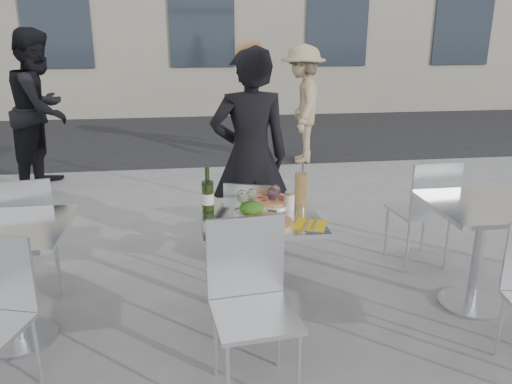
{
  "coord_description": "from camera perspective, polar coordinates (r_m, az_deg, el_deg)",
  "views": [
    {
      "loc": [
        -0.42,
        -2.85,
        1.82
      ],
      "look_at": [
        0.0,
        0.15,
        0.85
      ],
      "focal_mm": 35.0,
      "sensor_mm": 36.0,
      "label": 1
    }
  ],
  "objects": [
    {
      "name": "pedestrian_b",
      "position": [
        7.28,
        5.31,
        9.92
      ],
      "size": [
        0.8,
        1.17,
        1.67
      ],
      "primitive_type": "imported",
      "rotation": [
        0.0,
        0.0,
        4.54
      ],
      "color": "#9D8765",
      "rests_on": "ground"
    },
    {
      "name": "wineglass_red_a",
      "position": [
        3.1,
        1.87,
        -0.32
      ],
      "size": [
        0.07,
        0.07,
        0.16
      ],
      "color": "white",
      "rests_on": "main_table"
    },
    {
      "name": "main_table",
      "position": [
        3.16,
        0.38,
        -6.21
      ],
      "size": [
        0.72,
        0.72,
        0.75
      ],
      "color": "#B7BABF",
      "rests_on": "ground"
    },
    {
      "name": "wineglass_red_b",
      "position": [
        3.16,
        2.2,
        0.03
      ],
      "size": [
        0.07,
        0.07,
        0.16
      ],
      "color": "white",
      "rests_on": "main_table"
    },
    {
      "name": "napkin_right",
      "position": [
        2.93,
        6.22,
        -3.72
      ],
      "size": [
        0.24,
        0.24,
        0.01
      ],
      "rotation": [
        0.0,
        0.0,
        -0.39
      ],
      "color": "gold",
      "rests_on": "main_table"
    },
    {
      "name": "pedestrian_a",
      "position": [
        6.58,
        -23.35,
        8.64
      ],
      "size": [
        0.87,
        1.03,
        1.88
      ],
      "primitive_type": "imported",
      "rotation": [
        0.0,
        0.0,
        1.38
      ],
      "color": "black",
      "rests_on": "ground"
    },
    {
      "name": "side_table_right",
      "position": [
        3.67,
        24.29,
        -4.33
      ],
      "size": [
        0.72,
        0.72,
        0.75
      ],
      "color": "#B7BABF",
      "rests_on": "ground"
    },
    {
      "name": "side_chair_rfar",
      "position": [
        4.14,
        18.86,
        -1.4
      ],
      "size": [
        0.44,
        0.46,
        0.9
      ],
      "rotation": [
        0.0,
        0.0,
        3.24
      ],
      "color": "silver",
      "rests_on": "ground"
    },
    {
      "name": "napkin_left",
      "position": [
        2.9,
        -3.64,
        -3.9
      ],
      "size": [
        0.21,
        0.21,
        0.01
      ],
      "rotation": [
        0.0,
        0.0,
        0.17
      ],
      "color": "gold",
      "rests_on": "main_table"
    },
    {
      "name": "chair_near",
      "position": [
        2.63,
        -0.61,
        -11.35
      ],
      "size": [
        0.46,
        0.47,
        0.92
      ],
      "rotation": [
        0.0,
        0.0,
        0.1
      ],
      "color": "silver",
      "rests_on": "ground"
    },
    {
      "name": "street_asphalt",
      "position": [
        9.54,
        -5.36,
        6.7
      ],
      "size": [
        24.0,
        5.0,
        0.0
      ],
      "primitive_type": "cube",
      "color": "black",
      "rests_on": "ground"
    },
    {
      "name": "wineglass_white_b",
      "position": [
        3.08,
        -0.51,
        -0.47
      ],
      "size": [
        0.07,
        0.07,
        0.16
      ],
      "color": "white",
      "rests_on": "main_table"
    },
    {
      "name": "wine_bottle",
      "position": [
        3.1,
        -5.53,
        -0.33
      ],
      "size": [
        0.07,
        0.08,
        0.29
      ],
      "color": "#38541F",
      "rests_on": "main_table"
    },
    {
      "name": "carafe",
      "position": [
        3.21,
        5.16,
        0.38
      ],
      "size": [
        0.08,
        0.08,
        0.29
      ],
      "color": "tan",
      "rests_on": "main_table"
    },
    {
      "name": "side_table_left",
      "position": [
        3.31,
        -26.48,
        -7.03
      ],
      "size": [
        0.72,
        0.72,
        0.75
      ],
      "color": "#B7BABF",
      "rests_on": "ground"
    },
    {
      "name": "salad_plate",
      "position": [
        3.06,
        -0.53,
        -1.99
      ],
      "size": [
        0.22,
        0.22,
        0.09
      ],
      "color": "white",
      "rests_on": "main_table"
    },
    {
      "name": "pizza_near",
      "position": [
        2.93,
        1.2,
        -3.48
      ],
      "size": [
        0.32,
        0.32,
        0.02
      ],
      "color": "#E5AA59",
      "rests_on": "main_table"
    },
    {
      "name": "pizza_far",
      "position": [
        3.29,
        1.75,
        -0.98
      ],
      "size": [
        0.31,
        0.31,
        0.03
      ],
      "color": "white",
      "rests_on": "main_table"
    },
    {
      "name": "woman_diner",
      "position": [
        4.0,
        -0.7,
        3.98
      ],
      "size": [
        0.65,
        0.45,
        1.73
      ],
      "primitive_type": "imported",
      "rotation": [
        0.0,
        0.0,
        3.19
      ],
      "color": "black",
      "rests_on": "ground"
    },
    {
      "name": "side_chair_lfar",
      "position": [
        3.83,
        -24.9,
        -3.71
      ],
      "size": [
        0.49,
        0.5,
        0.89
      ],
      "rotation": [
        0.0,
        0.0,
        3.38
      ],
      "color": "silver",
      "rests_on": "ground"
    },
    {
      "name": "sugar_shaker",
      "position": [
        3.19,
        3.84,
        -0.91
      ],
      "size": [
        0.06,
        0.06,
        0.11
      ],
      "color": "white",
      "rests_on": "main_table"
    },
    {
      "name": "wineglass_white_a",
      "position": [
        3.05,
        -1.57,
        -0.63
      ],
      "size": [
        0.07,
        0.07,
        0.16
      ],
      "color": "white",
      "rests_on": "main_table"
    },
    {
      "name": "ground",
      "position": [
        3.41,
        0.36,
        -14.51
      ],
      "size": [
        80.0,
        80.0,
        0.0
      ],
      "primitive_type": "plane",
      "color": "slate"
    },
    {
      "name": "chair_far",
      "position": [
        3.6,
        -0.3,
        -3.88
      ],
      "size": [
        0.48,
        0.49,
        0.83
      ],
      "rotation": [
        0.0,
        0.0,
        2.83
      ],
      "color": "silver",
      "rests_on": "ground"
    }
  ]
}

